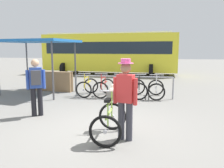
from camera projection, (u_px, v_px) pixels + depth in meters
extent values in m
plane|color=slate|center=(100.00, 128.00, 5.56)|extent=(80.00, 80.00, 0.00)
cylinder|color=#99999E|center=(76.00, 86.00, 9.25)|extent=(0.06, 0.06, 0.85)
cylinder|color=#99999E|center=(173.00, 88.00, 8.63)|extent=(0.06, 0.06, 0.85)
cylinder|color=#99999E|center=(123.00, 76.00, 8.87)|extent=(3.85, 0.18, 0.05)
torus|color=black|center=(91.00, 86.00, 9.87)|extent=(0.66, 0.07, 0.66)
cylinder|color=#B7B7BC|center=(91.00, 86.00, 9.87)|extent=(0.08, 0.06, 0.08)
torus|color=black|center=(84.00, 90.00, 8.88)|extent=(0.66, 0.07, 0.66)
cylinder|color=#B7B7BC|center=(84.00, 90.00, 8.88)|extent=(0.08, 0.06, 0.08)
cube|color=yellow|center=(87.00, 82.00, 9.34)|extent=(0.04, 0.92, 0.04)
cube|color=yellow|center=(87.00, 77.00, 9.25)|extent=(0.04, 0.61, 0.04)
cylinder|color=yellow|center=(89.00, 80.00, 9.51)|extent=(0.03, 0.03, 0.55)
cube|color=black|center=(89.00, 74.00, 9.47)|extent=(0.12, 0.24, 0.06)
cylinder|color=yellow|center=(85.00, 81.00, 8.95)|extent=(0.03, 0.03, 0.63)
cylinder|color=#B7B7BC|center=(84.00, 74.00, 8.90)|extent=(0.52, 0.03, 0.03)
torus|color=black|center=(107.00, 86.00, 9.75)|extent=(0.66, 0.13, 0.66)
cylinder|color=#B7B7BC|center=(107.00, 86.00, 9.75)|extent=(0.08, 0.07, 0.08)
torus|color=black|center=(100.00, 90.00, 8.77)|extent=(0.66, 0.13, 0.66)
cylinder|color=#B7B7BC|center=(100.00, 90.00, 8.77)|extent=(0.08, 0.07, 0.08)
cube|color=red|center=(104.00, 83.00, 9.22)|extent=(0.08, 0.92, 0.04)
cube|color=red|center=(104.00, 77.00, 9.14)|extent=(0.07, 0.61, 0.04)
cylinder|color=red|center=(105.00, 81.00, 9.39)|extent=(0.03, 0.03, 0.55)
cube|color=black|center=(105.00, 74.00, 9.35)|extent=(0.13, 0.25, 0.06)
cylinder|color=red|center=(101.00, 82.00, 8.84)|extent=(0.03, 0.03, 0.63)
cylinder|color=#B7B7BC|center=(101.00, 74.00, 8.79)|extent=(0.52, 0.05, 0.03)
torus|color=black|center=(121.00, 87.00, 9.65)|extent=(0.66, 0.16, 0.66)
cylinder|color=#B7B7BC|center=(121.00, 87.00, 9.65)|extent=(0.09, 0.07, 0.08)
torus|color=black|center=(121.00, 91.00, 8.64)|extent=(0.66, 0.16, 0.66)
cylinder|color=#B7B7BC|center=(121.00, 91.00, 8.64)|extent=(0.09, 0.07, 0.08)
cube|color=#2D56B7|center=(121.00, 83.00, 9.11)|extent=(0.15, 0.92, 0.04)
cube|color=#2D56B7|center=(121.00, 78.00, 9.03)|extent=(0.11, 0.61, 0.04)
cylinder|color=#2D56B7|center=(121.00, 81.00, 9.29)|extent=(0.03, 0.03, 0.55)
cube|color=black|center=(121.00, 75.00, 9.24)|extent=(0.15, 0.25, 0.06)
cylinder|color=#2D56B7|center=(121.00, 82.00, 8.72)|extent=(0.03, 0.03, 0.63)
cylinder|color=#B7B7BC|center=(121.00, 74.00, 8.67)|extent=(0.52, 0.09, 0.03)
torus|color=black|center=(137.00, 87.00, 9.54)|extent=(0.67, 0.19, 0.66)
cylinder|color=#B7B7BC|center=(137.00, 87.00, 9.54)|extent=(0.09, 0.07, 0.08)
torus|color=black|center=(139.00, 91.00, 8.53)|extent=(0.67, 0.19, 0.66)
cylinder|color=#B7B7BC|center=(139.00, 91.00, 8.53)|extent=(0.09, 0.07, 0.08)
cube|color=black|center=(138.00, 84.00, 9.00)|extent=(0.18, 0.91, 0.04)
cube|color=black|center=(139.00, 78.00, 8.92)|extent=(0.13, 0.61, 0.04)
cylinder|color=black|center=(138.00, 82.00, 9.17)|extent=(0.03, 0.03, 0.55)
cube|color=black|center=(138.00, 75.00, 9.13)|extent=(0.16, 0.26, 0.06)
cylinder|color=black|center=(139.00, 83.00, 8.60)|extent=(0.03, 0.03, 0.63)
cylinder|color=#B7B7BC|center=(139.00, 75.00, 8.55)|extent=(0.52, 0.11, 0.03)
torus|color=black|center=(156.00, 87.00, 9.42)|extent=(0.66, 0.10, 0.66)
cylinder|color=#B7B7BC|center=(156.00, 87.00, 9.42)|extent=(0.08, 0.07, 0.08)
torus|color=black|center=(156.00, 92.00, 8.43)|extent=(0.66, 0.10, 0.66)
cylinder|color=#B7B7BC|center=(156.00, 92.00, 8.43)|extent=(0.08, 0.07, 0.08)
cube|color=silver|center=(156.00, 84.00, 8.89)|extent=(0.06, 0.92, 0.04)
cube|color=silver|center=(156.00, 78.00, 8.80)|extent=(0.05, 0.61, 0.04)
cylinder|color=silver|center=(156.00, 82.00, 9.06)|extent=(0.03, 0.03, 0.55)
cube|color=black|center=(156.00, 75.00, 9.02)|extent=(0.12, 0.24, 0.06)
cylinder|color=silver|center=(156.00, 83.00, 8.50)|extent=(0.03, 0.03, 0.63)
cylinder|color=#B7B7BC|center=(157.00, 75.00, 8.45)|extent=(0.52, 0.04, 0.03)
torus|color=black|center=(105.00, 132.00, 4.38)|extent=(0.66, 0.10, 0.66)
cylinder|color=#B7B7BC|center=(105.00, 132.00, 4.38)|extent=(0.08, 0.06, 0.08)
torus|color=black|center=(112.00, 116.00, 5.38)|extent=(0.66, 0.10, 0.66)
cylinder|color=#B7B7BC|center=(112.00, 116.00, 5.38)|extent=(0.08, 0.06, 0.08)
cube|color=#9ED14C|center=(109.00, 113.00, 4.84)|extent=(0.09, 0.92, 0.04)
cube|color=#9ED14C|center=(110.00, 102.00, 4.86)|extent=(0.07, 0.61, 0.04)
cylinder|color=#9ED14C|center=(108.00, 113.00, 4.66)|extent=(0.03, 0.03, 0.55)
cube|color=black|center=(108.00, 100.00, 4.62)|extent=(0.13, 0.25, 0.06)
cylinder|color=#9ED14C|center=(112.00, 105.00, 5.21)|extent=(0.03, 0.03, 0.63)
cylinder|color=#B7B7BC|center=(112.00, 91.00, 5.16)|extent=(0.52, 0.06, 0.03)
cube|color=gray|center=(113.00, 95.00, 5.32)|extent=(0.27, 0.21, 0.22)
ellipsoid|color=beige|center=(113.00, 91.00, 5.30)|extent=(0.19, 0.17, 0.16)
sphere|color=beige|center=(113.00, 86.00, 5.37)|extent=(0.11, 0.11, 0.11)
cylinder|color=#383842|center=(129.00, 122.00, 4.73)|extent=(0.14, 0.14, 0.82)
cylinder|color=#383842|center=(121.00, 120.00, 4.81)|extent=(0.14, 0.14, 0.82)
cube|color=red|center=(126.00, 88.00, 4.66)|extent=(0.38, 0.27, 0.58)
cylinder|color=red|center=(135.00, 92.00, 4.56)|extent=(0.09, 0.09, 0.55)
cylinder|color=red|center=(115.00, 90.00, 4.74)|extent=(0.09, 0.09, 0.55)
sphere|color=#9E7051|center=(126.00, 68.00, 4.60)|extent=(0.22, 0.22, 0.22)
cylinder|color=#E05999|center=(126.00, 63.00, 4.58)|extent=(0.32, 0.32, 0.02)
cylinder|color=#E05999|center=(126.00, 61.00, 4.58)|extent=(0.20, 0.20, 0.09)
cylinder|color=black|center=(34.00, 102.00, 6.47)|extent=(0.14, 0.14, 0.82)
cylinder|color=black|center=(40.00, 102.00, 6.53)|extent=(0.14, 0.14, 0.82)
cube|color=#2D4CA5|center=(36.00, 78.00, 6.40)|extent=(0.39, 0.35, 0.58)
cylinder|color=#2D4CA5|center=(28.00, 80.00, 6.35)|extent=(0.09, 0.09, 0.55)
cylinder|color=#2D4CA5|center=(44.00, 79.00, 6.50)|extent=(0.09, 0.09, 0.55)
sphere|color=tan|center=(35.00, 63.00, 6.33)|extent=(0.22, 0.22, 0.22)
cube|color=#3F3F44|center=(36.00, 78.00, 6.24)|extent=(0.29, 0.26, 0.40)
cube|color=yellow|center=(110.00, 53.00, 17.20)|extent=(10.10, 2.93, 2.70)
cube|color=#19232D|center=(110.00, 48.00, 17.14)|extent=(9.30, 2.92, 0.84)
cube|color=silver|center=(110.00, 34.00, 16.98)|extent=(9.09, 2.64, 0.08)
cylinder|color=black|center=(64.00, 69.00, 16.94)|extent=(0.29, 0.91, 0.90)
cylinder|color=black|center=(77.00, 66.00, 19.34)|extent=(0.29, 0.91, 0.90)
cylinder|color=black|center=(151.00, 71.00, 15.42)|extent=(0.29, 0.91, 0.90)
cylinder|color=black|center=(153.00, 68.00, 17.82)|extent=(0.29, 0.91, 0.90)
cylinder|color=#4C4C51|center=(27.00, 66.00, 10.93)|extent=(0.07, 0.07, 2.20)
cylinder|color=#4C4C51|center=(75.00, 67.00, 10.12)|extent=(0.07, 0.07, 2.20)
cylinder|color=#4C4C51|center=(53.00, 71.00, 8.43)|extent=(0.07, 0.07, 2.20)
cube|color=blue|center=(37.00, 41.00, 9.51)|extent=(3.37, 2.68, 0.10)
cube|color=olive|center=(49.00, 81.00, 10.48)|extent=(2.36, 0.60, 0.90)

